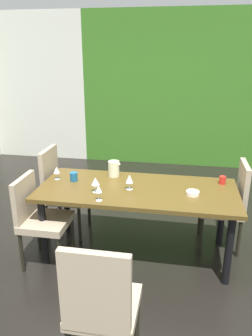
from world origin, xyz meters
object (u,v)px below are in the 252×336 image
at_px(chair_left_far, 60,188).
at_px(wine_glass_near_window, 129,179).
at_px(chair_left_near, 38,215).
at_px(wine_glass_south, 57,170).
at_px(wine_glass_front, 99,189).
at_px(cup_right, 223,180).
at_px(chair_head_near, 101,304).
at_px(dining_table, 137,196).
at_px(chair_right_far, 229,201).
at_px(wine_glass_west, 95,182).
at_px(cup_near_shelf, 74,177).
at_px(pitcher_rear, 114,169).
at_px(serving_bowl_corner, 193,193).

distance_m(chair_left_far, wine_glass_near_window, 0.98).
bearing_deg(chair_left_near, wine_glass_south, 172.28).
xyz_separation_m(wine_glass_front, cup_right, (1.14, 0.61, -0.07)).
height_order(wine_glass_near_window, cup_right, wine_glass_near_window).
bearing_deg(wine_glass_near_window, chair_left_near, -162.70).
relative_size(chair_left_near, chair_head_near, 0.90).
distance_m(dining_table, wine_glass_near_window, 0.21).
distance_m(chair_right_far, wine_glass_south, 1.84).
xyz_separation_m(dining_table, chair_right_far, (0.93, 0.31, -0.13)).
relative_size(wine_glass_near_window, wine_glass_west, 1.02).
height_order(chair_head_near, cup_right, chair_head_near).
height_order(chair_left_far, cup_right, chair_left_far).
relative_size(chair_left_near, cup_near_shelf, 9.91).
bearing_deg(wine_glass_south, wine_glass_front, -37.30).
xyz_separation_m(chair_head_near, pitcher_rear, (-0.27, 1.67, 0.28)).
distance_m(wine_glass_front, wine_glass_south, 0.71).
bearing_deg(cup_near_shelf, pitcher_rear, 28.58).
relative_size(chair_right_far, cup_near_shelf, 10.48).
height_order(chair_left_near, chair_head_near, chair_head_near).
bearing_deg(chair_head_near, wine_glass_west, 106.26).
distance_m(chair_head_near, chair_right_far, 1.94).
height_order(dining_table, serving_bowl_corner, serving_bowl_corner).
distance_m(chair_head_near, pitcher_rear, 1.71).
relative_size(wine_glass_front, cup_near_shelf, 1.63).
bearing_deg(cup_near_shelf, cup_right, 7.03).
bearing_deg(cup_right, serving_bowl_corner, -132.44).
height_order(wine_glass_south, cup_right, wine_glass_south).
height_order(serving_bowl_corner, pitcher_rear, pitcher_rear).
bearing_deg(chair_left_near, chair_left_far, -179.13).
xyz_separation_m(wine_glass_front, wine_glass_west, (-0.08, 0.18, -0.00)).
bearing_deg(chair_right_far, wine_glass_near_window, 109.23).
distance_m(chair_head_near, wine_glass_front, 1.12).
height_order(wine_glass_front, serving_bowl_corner, wine_glass_front).
xyz_separation_m(chair_left_near, wine_glass_west, (0.54, 0.15, 0.33)).
bearing_deg(pitcher_rear, chair_right_far, 1.00).
distance_m(chair_head_near, serving_bowl_corner, 1.45).
xyz_separation_m(serving_bowl_corner, cup_near_shelf, (-1.22, 0.14, 0.03)).
bearing_deg(wine_glass_west, cup_right, 19.21).
height_order(serving_bowl_corner, cup_near_shelf, cup_near_shelf).
xyz_separation_m(dining_table, pitcher_rear, (-0.30, 0.29, 0.17)).
relative_size(chair_left_near, wine_glass_south, 6.54).
xyz_separation_m(dining_table, wine_glass_front, (-0.30, -0.34, 0.19)).
relative_size(chair_head_near, wine_glass_west, 6.72).
bearing_deg(chair_head_near, chair_right_far, 60.49).
distance_m(serving_bowl_corner, cup_near_shelf, 1.23).
bearing_deg(cup_near_shelf, chair_left_far, 137.80).
distance_m(chair_left_far, cup_near_shelf, 0.42).
height_order(chair_left_near, cup_near_shelf, chair_left_near).
bearing_deg(wine_glass_west, chair_right_far, 19.60).
distance_m(wine_glass_near_window, wine_glass_south, 0.81).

